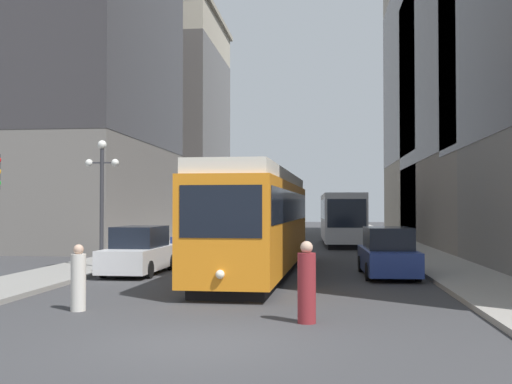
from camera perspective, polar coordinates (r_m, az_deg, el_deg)
ground_plane at (r=11.98m, az=-5.39°, el=-13.69°), size 200.00×200.00×0.00m
sidewalk_left at (r=52.45m, az=-4.55°, el=-4.15°), size 2.85×120.00×0.15m
sidewalk_right at (r=51.78m, az=11.87°, el=-4.16°), size 2.85×120.00×0.15m
streetcar at (r=23.60m, az=0.28°, el=-2.53°), size 3.10×15.11×3.89m
transit_bus at (r=42.75m, az=7.88°, el=-2.24°), size 2.87×11.40×3.45m
parked_car_left_near at (r=46.05m, az=-2.61°, el=-3.57°), size 2.08×4.61×1.82m
parked_car_left_mid at (r=34.47m, az=-5.63°, el=-4.27°), size 1.96×4.37×1.82m
parked_car_right_far at (r=23.50m, az=12.02°, el=-5.56°), size 1.99×4.94×1.82m
parked_car_left_far at (r=24.38m, az=-10.68°, el=-5.42°), size 1.94×4.89×1.82m
pedestrian_crossing_near at (r=15.98m, az=-16.05°, el=-7.79°), size 0.37×0.37×1.64m
pedestrian_crossing_far at (r=13.81m, az=4.69°, el=-8.52°), size 0.40×0.40×1.81m
lamp_post_left_near at (r=25.93m, az=-14.01°, el=0.82°), size 1.41×0.36×5.14m
building_left_corner at (r=68.59m, az=-9.82°, el=6.48°), size 15.79×17.66×23.30m
building_left_midblock at (r=44.46m, az=-16.10°, el=13.60°), size 10.94×18.03×27.26m
building_right_corner at (r=58.46m, az=17.87°, el=10.01°), size 10.90×23.48×27.35m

